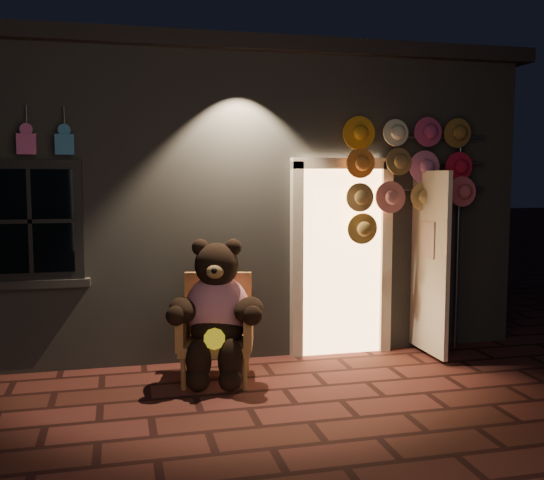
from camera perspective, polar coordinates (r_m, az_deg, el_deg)
name	(u,v)px	position (r m, az deg, el deg)	size (l,w,h in m)	color
ground	(249,408)	(5.66, -2.04, -14.85)	(60.00, 60.00, 0.00)	#5B2722
shop_building	(193,194)	(9.25, -7.10, 4.11)	(7.30, 5.95, 3.51)	slate
wicker_armchair	(217,327)	(6.33, -4.98, -7.79)	(0.82, 0.78, 1.03)	#B27C44
teddy_bear	(217,311)	(6.16, -4.99, -6.39)	(0.97, 0.86, 1.38)	#C41442
hat_rack	(409,170)	(7.19, 12.19, 6.16)	(1.70, 0.22, 2.64)	#59595E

